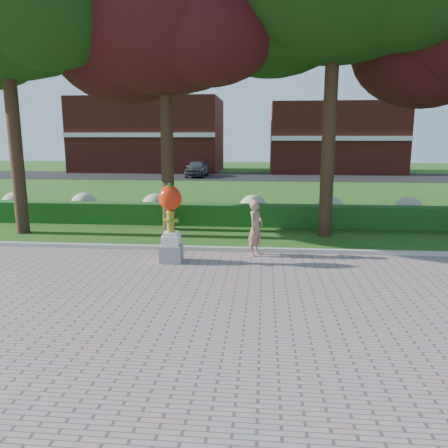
% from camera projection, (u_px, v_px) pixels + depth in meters
% --- Properties ---
extents(ground, '(100.00, 100.00, 0.00)m').
position_uv_depth(ground, '(199.00, 286.00, 9.85)').
color(ground, '#214D13').
rests_on(ground, ground).
extents(walkway, '(40.00, 14.00, 0.04)m').
position_uv_depth(walkway, '(156.00, 382.00, 5.94)').
color(walkway, gray).
rests_on(walkway, ground).
extents(curb, '(40.00, 0.18, 0.15)m').
position_uv_depth(curb, '(214.00, 249.00, 12.77)').
color(curb, '#ADADA5').
rests_on(curb, ground).
extents(lawn_hedge, '(24.00, 0.70, 0.80)m').
position_uv_depth(lawn_hedge, '(226.00, 215.00, 16.61)').
color(lawn_hedge, '#124012').
rests_on(lawn_hedge, ground).
extents(hydrangea_row, '(20.10, 1.10, 0.99)m').
position_uv_depth(hydrangea_row, '(243.00, 207.00, 17.51)').
color(hydrangea_row, '#B3BF92').
rests_on(hydrangea_row, ground).
extents(street, '(50.00, 8.00, 0.02)m').
position_uv_depth(street, '(248.00, 176.00, 37.19)').
color(street, black).
rests_on(street, ground).
extents(building_left, '(14.00, 8.00, 7.00)m').
position_uv_depth(building_left, '(150.00, 135.00, 43.27)').
color(building_left, maroon).
rests_on(building_left, ground).
extents(building_right, '(12.00, 8.00, 6.40)m').
position_uv_depth(building_right, '(334.00, 138.00, 41.71)').
color(building_right, maroon).
rests_on(building_right, ground).
extents(tree_mid_left, '(8.25, 7.04, 10.69)m').
position_uv_depth(tree_mid_left, '(161.00, 15.00, 14.55)').
color(tree_mid_left, black).
rests_on(tree_mid_left, ground).
extents(hydrant_sculpture, '(0.61, 0.59, 2.09)m').
position_uv_depth(hydrant_sculpture, '(171.00, 221.00, 11.44)').
color(hydrant_sculpture, gray).
rests_on(hydrant_sculpture, walkway).
extents(woman, '(0.58, 0.68, 1.57)m').
position_uv_depth(woman, '(256.00, 228.00, 12.12)').
color(woman, '#9D6B59').
rests_on(woman, walkway).
extents(parked_car, '(1.77, 4.09, 1.37)m').
position_uv_depth(parked_car, '(197.00, 168.00, 36.81)').
color(parked_car, '#414449').
rests_on(parked_car, street).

